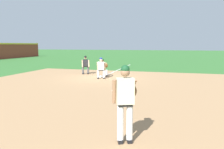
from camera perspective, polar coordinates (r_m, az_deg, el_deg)
The scene contains 9 objects.
ground_plane at distance 15.69m, azimuth -2.60°, elevation -0.70°, with size 160.00×160.00×0.00m, color #336B2D.
infield_dirt_patch at distance 10.48m, azimuth -1.12°, elevation -4.96°, with size 18.00×18.00×0.01m, color #A87F56.
foul_line_stripe at distance 20.64m, azimuth 2.00°, elevation 1.37°, with size 10.39×0.10×0.00m, color white.
first_base_bag at distance 15.69m, azimuth -2.60°, elevation -0.54°, with size 0.38×0.38×0.09m, color white.
baseball at distance 10.92m, azimuth 0.15°, elevation -4.25°, with size 0.07×0.07×0.07m, color white.
pitcher at distance 5.13m, azimuth 3.56°, elevation -6.42°, with size 0.81×0.60×1.86m.
first_baseman at distance 15.98m, azimuth -2.43°, elevation 2.10°, with size 0.85×0.96×1.34m.
baserunner at distance 14.91m, azimuth -2.89°, elevation 1.92°, with size 0.53×0.65×1.46m.
umpire at distance 17.34m, azimuth -6.94°, elevation 2.70°, with size 0.61×0.67×1.46m.
Camera 1 is at (-14.71, -4.96, 2.32)m, focal length 35.00 mm.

